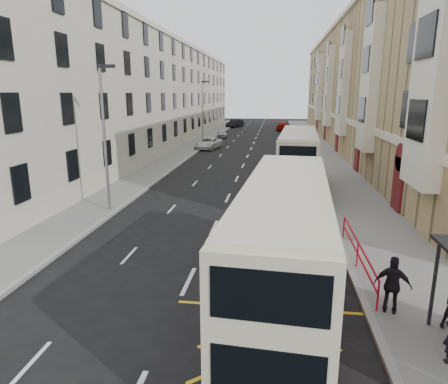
# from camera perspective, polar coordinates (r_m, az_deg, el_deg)

# --- Properties ---
(ground) EXTENTS (200.00, 200.00, 0.00)m
(ground) POSITION_cam_1_polar(r_m,az_deg,el_deg) (11.65, -9.60, -21.21)
(ground) COLOR black
(ground) RESTS_ON ground
(pavement_right) EXTENTS (4.00, 120.00, 0.15)m
(pavement_right) POSITION_cam_1_polar(r_m,az_deg,el_deg) (39.93, 14.52, 4.01)
(pavement_right) COLOR slate
(pavement_right) RESTS_ON ground
(pavement_left) EXTENTS (3.00, 120.00, 0.15)m
(pavement_left) POSITION_cam_1_polar(r_m,az_deg,el_deg) (40.99, -7.57, 4.58)
(pavement_left) COLOR slate
(pavement_left) RESTS_ON ground
(kerb_right) EXTENTS (0.25, 120.00, 0.15)m
(kerb_right) POSITION_cam_1_polar(r_m,az_deg,el_deg) (39.73, 11.65, 4.12)
(kerb_right) COLOR gray
(kerb_right) RESTS_ON ground
(kerb_left) EXTENTS (0.25, 120.00, 0.15)m
(kerb_left) POSITION_cam_1_polar(r_m,az_deg,el_deg) (40.63, -5.52, 4.56)
(kerb_left) COLOR gray
(kerb_left) RESTS_ON ground
(road_markings) EXTENTS (10.00, 110.00, 0.01)m
(road_markings) POSITION_cam_1_polar(r_m,az_deg,el_deg) (54.56, 4.22, 6.91)
(road_markings) COLOR silver
(road_markings) RESTS_ON ground
(terrace_right) EXTENTS (10.75, 79.00, 15.25)m
(terrace_right) POSITION_cam_1_polar(r_m,az_deg,el_deg) (55.73, 20.34, 14.00)
(terrace_right) COLOR tan
(terrace_right) RESTS_ON ground
(terrace_left) EXTENTS (9.18, 79.00, 13.25)m
(terrace_left) POSITION_cam_1_polar(r_m,az_deg,el_deg) (56.98, -9.63, 13.62)
(terrace_left) COLOR beige
(terrace_left) RESTS_ON ground
(guard_railing) EXTENTS (0.06, 6.56, 1.01)m
(guard_railing) POSITION_cam_1_polar(r_m,az_deg,el_deg) (16.24, 18.58, -7.78)
(guard_railing) COLOR red
(guard_railing) RESTS_ON pavement_right
(street_lamp_near) EXTENTS (0.93, 0.18, 8.00)m
(street_lamp_near) POSITION_cam_1_polar(r_m,az_deg,el_deg) (23.14, -16.66, 8.34)
(street_lamp_near) COLOR slate
(street_lamp_near) RESTS_ON pavement_left
(street_lamp_far) EXTENTS (0.93, 0.18, 8.00)m
(street_lamp_far) POSITION_cam_1_polar(r_m,az_deg,el_deg) (51.95, -3.04, 11.70)
(street_lamp_far) COLOR slate
(street_lamp_far) RESTS_ON pavement_left
(double_decker_front) EXTENTS (3.14, 10.66, 4.19)m
(double_decker_front) POSITION_cam_1_polar(r_m,az_deg,el_deg) (12.16, 8.55, -8.11)
(double_decker_front) COLOR beige
(double_decker_front) RESTS_ON ground
(double_decker_rear) EXTENTS (3.07, 10.60, 4.18)m
(double_decker_rear) POSITION_cam_1_polar(r_m,az_deg,el_deg) (27.82, 10.52, 4.33)
(double_decker_rear) COLOR beige
(double_decker_rear) RESTS_ON ground
(pedestrian_far) EXTENTS (1.15, 0.74, 1.81)m
(pedestrian_far) POSITION_cam_1_polar(r_m,az_deg,el_deg) (13.34, 22.97, -12.13)
(pedestrian_far) COLOR black
(pedestrian_far) RESTS_ON pavement_right
(white_van) EXTENTS (3.25, 5.37, 1.39)m
(white_van) POSITION_cam_1_polar(r_m,az_deg,el_deg) (49.20, -2.27, 6.98)
(white_van) COLOR silver
(white_van) RESTS_ON ground
(car_silver) EXTENTS (1.89, 3.93, 1.30)m
(car_silver) POSITION_cam_1_polar(r_m,az_deg,el_deg) (61.48, -0.31, 8.34)
(car_silver) COLOR #A5A8AC
(car_silver) RESTS_ON ground
(car_dark) EXTENTS (3.37, 5.12, 1.60)m
(car_dark) POSITION_cam_1_polar(r_m,az_deg,el_deg) (80.88, 1.58, 9.80)
(car_dark) COLOR black
(car_dark) RESTS_ON ground
(car_red) EXTENTS (2.84, 5.47, 1.52)m
(car_red) POSITION_cam_1_polar(r_m,az_deg,el_deg) (74.50, 8.48, 9.26)
(car_red) COLOR #970500
(car_red) RESTS_ON ground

